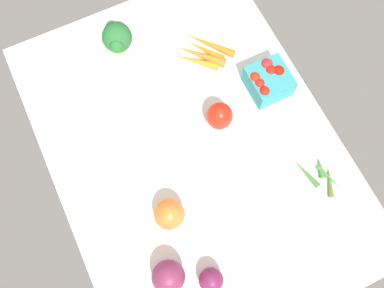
{
  "coord_description": "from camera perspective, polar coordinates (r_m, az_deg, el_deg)",
  "views": [
    {
      "loc": [
        -35.4,
        16.94,
        116.82
      ],
      "look_at": [
        0.0,
        0.0,
        4.0
      ],
      "focal_mm": 41.13,
      "sensor_mm": 36.0,
      "label": 1
    }
  ],
  "objects": [
    {
      "name": "tablecloth",
      "position": [
        1.22,
        -0.0,
        -0.46
      ],
      "size": [
        104.0,
        76.0,
        2.0
      ],
      "primitive_type": "cube",
      "color": "white",
      "rests_on": "ground"
    },
    {
      "name": "carrot_bunch",
      "position": [
        1.32,
        1.38,
        11.73
      ],
      "size": [
        16.44,
        17.51,
        2.84
      ],
      "color": "orange",
      "rests_on": "tablecloth"
    },
    {
      "name": "okra_pile",
      "position": [
        1.23,
        16.26,
        -3.83
      ],
      "size": [
        13.66,
        9.04,
        1.7
      ],
      "color": "#448C3F",
      "rests_on": "tablecloth"
    },
    {
      "name": "red_onion_center",
      "position": [
        1.12,
        2.48,
        -17.21
      ],
      "size": [
        6.12,
        6.12,
        6.12
      ],
      "primitive_type": "sphere",
      "color": "#75224F",
      "rests_on": "tablecloth"
    },
    {
      "name": "broccoli_head",
      "position": [
        1.29,
        -9.71,
        13.36
      ],
      "size": [
        10.52,
        8.58,
        12.37
      ],
      "color": "#A6D073",
      "rests_on": "tablecloth"
    },
    {
      "name": "berry_basket",
      "position": [
        1.27,
        9.86,
        8.11
      ],
      "size": [
        11.15,
        11.15,
        8.18
      ],
      "color": "teal",
      "rests_on": "tablecloth"
    },
    {
      "name": "red_onion_near_basket",
      "position": [
        1.11,
        -3.09,
        -16.81
      ],
      "size": [
        8.27,
        8.27,
        8.27
      ],
      "primitive_type": "sphere",
      "color": "#822C51",
      "rests_on": "tablecloth"
    },
    {
      "name": "heirloom_tomato_orange",
      "position": [
        1.13,
        -2.95,
        -9.08
      ],
      "size": [
        7.97,
        7.97,
        7.97
      ],
      "primitive_type": "sphere",
      "color": "orange",
      "rests_on": "tablecloth"
    },
    {
      "name": "bell_pepper_red",
      "position": [
        1.2,
        3.59,
        3.65
      ],
      "size": [
        8.17,
        8.17,
        8.66
      ],
      "primitive_type": "ellipsoid",
      "rotation": [
        0.0,
        0.0,
        1.45
      ],
      "color": "red",
      "rests_on": "tablecloth"
    }
  ]
}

